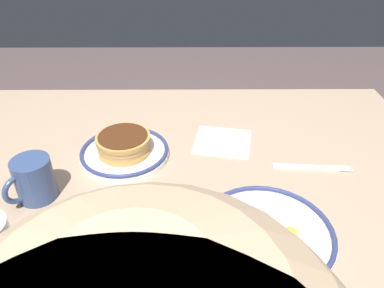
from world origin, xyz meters
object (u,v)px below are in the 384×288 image
(fork_near, at_px, (313,167))
(coffee_mug, at_px, (33,179))
(plate_near_main, at_px, (124,149))
(paper_napkin, at_px, (223,142))
(plate_center_pancakes, at_px, (266,233))

(fork_near, bearing_deg, coffee_mug, 8.96)
(coffee_mug, bearing_deg, plate_near_main, -137.74)
(plate_near_main, bearing_deg, coffee_mug, 42.26)
(plate_near_main, relative_size, paper_napkin, 1.53)
(paper_napkin, bearing_deg, plate_near_main, 14.23)
(plate_near_main, height_order, coffee_mug, coffee_mug)
(plate_near_main, relative_size, fork_near, 1.17)
(plate_near_main, bearing_deg, fork_near, 173.42)
(plate_near_main, distance_m, coffee_mug, 0.24)
(paper_napkin, relative_size, fork_near, 0.76)
(plate_near_main, relative_size, coffee_mug, 2.15)
(plate_center_pancakes, height_order, paper_napkin, plate_center_pancakes)
(plate_center_pancakes, relative_size, coffee_mug, 2.52)
(plate_center_pancakes, distance_m, coffee_mug, 0.51)
(plate_near_main, distance_m, paper_napkin, 0.27)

